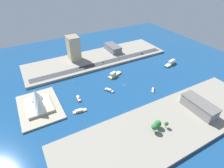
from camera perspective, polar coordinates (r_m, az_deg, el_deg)
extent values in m
plane|color=navy|center=(251.25, 3.76, -0.11)|extent=(440.00, 440.00, 0.00)
cube|color=gray|center=(200.62, 17.36, -12.06)|extent=(70.00, 240.00, 3.33)
cube|color=gray|center=(316.36, -4.69, 7.94)|extent=(70.00, 240.00, 3.33)
cube|color=#A89E89|center=(228.34, -21.77, -6.73)|extent=(64.53, 44.91, 2.00)
cube|color=#38383D|center=(297.61, -2.88, 6.59)|extent=(12.64, 228.00, 0.15)
cube|color=yellow|center=(268.83, 0.88, 2.78)|extent=(14.57, 25.03, 2.28)
cone|color=yellow|center=(277.40, 2.57, 3.83)|extent=(2.64, 2.64, 2.05)
cube|color=white|center=(264.22, 0.33, 3.13)|extent=(7.79, 10.89, 5.26)
cube|color=beige|center=(268.21, 0.89, 3.00)|extent=(13.99, 24.03, 0.10)
cube|color=red|center=(227.67, -10.43, -4.60)|extent=(11.01, 4.28, 1.78)
cone|color=red|center=(223.19, -10.02, -5.47)|extent=(1.73, 1.73, 1.60)
cube|color=white|center=(227.80, -10.58, -4.02)|extent=(5.20, 2.54, 1.80)
cube|color=beige|center=(227.09, -10.45, -4.42)|extent=(10.57, 4.11, 0.10)
cube|color=orange|center=(210.93, -10.05, -8.37)|extent=(6.15, 16.13, 1.24)
cone|color=orange|center=(212.05, -7.90, -7.84)|extent=(1.23, 1.23, 1.11)
cube|color=white|center=(209.82, -10.35, -8.13)|extent=(4.50, 8.22, 1.78)
cube|color=beige|center=(210.49, -10.07, -8.24)|extent=(5.90, 15.49, 0.10)
cube|color=#2D8C4C|center=(312.94, 17.73, 5.92)|extent=(13.44, 26.56, 2.31)
cone|color=#2D8C4C|center=(302.28, 16.43, 5.12)|extent=(2.55, 2.55, 2.08)
cube|color=white|center=(314.71, 18.23, 6.71)|extent=(8.30, 14.48, 4.70)
cube|color=beige|center=(312.39, 17.77, 6.11)|extent=(12.90, 25.49, 0.10)
cube|color=#1E284C|center=(237.97, -0.92, -2.07)|extent=(13.53, 10.17, 1.20)
cone|color=#1E284C|center=(235.09, 0.54, -2.59)|extent=(1.48, 1.48, 1.08)
cube|color=white|center=(237.50, -1.12, -1.72)|extent=(7.67, 6.33, 1.73)
cube|color=beige|center=(237.58, -0.92, -1.95)|extent=(12.99, 9.76, 0.10)
cube|color=white|center=(244.56, 12.71, -1.89)|extent=(9.28, 8.89, 1.39)
cone|color=white|center=(240.15, 12.63, -2.63)|extent=(1.77, 1.77, 1.25)
cube|color=white|center=(244.72, 12.75, -1.54)|extent=(5.38, 5.19, 0.85)
cube|color=beige|center=(244.13, 12.73, -1.74)|extent=(8.91, 8.54, 0.10)
cylinder|color=silver|center=(240.87, 12.87, -0.85)|extent=(0.24, 0.24, 10.08)
cube|color=#C6B793|center=(308.26, -11.97, 10.86)|extent=(21.01, 17.74, 38.59)
cube|color=gray|center=(301.18, -12.42, 14.28)|extent=(21.85, 18.45, 0.80)
cube|color=gray|center=(222.33, 25.62, -6.34)|extent=(39.22, 16.02, 11.80)
cube|color=slate|center=(218.62, 26.03, -5.08)|extent=(40.78, 16.66, 0.80)
cube|color=gray|center=(339.01, 0.22, 11.17)|extent=(35.81, 17.72, 9.97)
cube|color=#59595C|center=(336.92, 0.22, 12.01)|extent=(37.25, 18.43, 0.80)
cylinder|color=black|center=(334.35, 9.59, 9.49)|extent=(0.25, 0.64, 0.64)
cylinder|color=black|center=(333.19, 9.76, 9.38)|extent=(0.25, 0.64, 0.64)
cylinder|color=black|center=(332.37, 9.10, 9.38)|extent=(0.25, 0.64, 0.64)
cylinder|color=black|center=(331.20, 9.27, 9.27)|extent=(0.25, 0.64, 0.64)
cube|color=blue|center=(332.64, 9.43, 9.43)|extent=(1.88, 4.99, 0.86)
cube|color=#262D38|center=(332.22, 9.41, 9.53)|extent=(1.64, 2.80, 0.46)
cylinder|color=black|center=(297.99, -3.20, 6.70)|extent=(0.25, 0.64, 0.64)
cylinder|color=black|center=(299.30, -3.34, 6.83)|extent=(0.25, 0.64, 0.64)
cylinder|color=black|center=(299.25, -2.63, 6.85)|extent=(0.25, 0.64, 0.64)
cylinder|color=black|center=(300.55, -2.77, 6.97)|extent=(0.25, 0.64, 0.64)
cube|color=yellow|center=(299.14, -2.99, 6.89)|extent=(1.87, 4.75, 0.75)
cube|color=#262D38|center=(298.93, -2.95, 7.01)|extent=(1.63, 2.67, 0.53)
cylinder|color=black|center=(286.52, -10.15, 4.97)|extent=(0.27, 0.65, 0.64)
cylinder|color=black|center=(287.76, -10.26, 5.10)|extent=(0.27, 0.65, 0.64)
cylinder|color=black|center=(287.43, -9.57, 5.14)|extent=(0.27, 0.65, 0.64)
cylinder|color=black|center=(288.68, -9.69, 5.26)|extent=(0.27, 0.65, 0.64)
cube|color=black|center=(287.44, -9.92, 5.18)|extent=(1.84, 4.51, 0.85)
cube|color=#262D38|center=(287.19, -9.90, 5.30)|extent=(1.58, 2.54, 0.46)
cylinder|color=black|center=(294.03, -6.21, 6.14)|extent=(0.27, 0.65, 0.64)
cylinder|color=black|center=(295.30, -6.34, 6.26)|extent=(0.27, 0.65, 0.64)
cylinder|color=black|center=(295.32, -5.58, 6.32)|extent=(0.27, 0.65, 0.64)
cylinder|color=black|center=(296.59, -5.71, 6.44)|extent=(0.27, 0.65, 0.64)
cube|color=white|center=(295.18, -5.96, 6.33)|extent=(1.93, 5.16, 0.71)
cube|color=#262D38|center=(294.99, -5.92, 6.45)|extent=(1.65, 2.91, 0.52)
cylinder|color=black|center=(289.37, -8.31, 5.48)|extent=(0.27, 0.65, 0.64)
cylinder|color=black|center=(290.80, -8.43, 5.62)|extent=(0.27, 0.65, 0.64)
cylinder|color=black|center=(290.21, -7.74, 5.62)|extent=(0.27, 0.65, 0.64)
cylinder|color=black|center=(291.63, -7.86, 5.76)|extent=(0.27, 0.65, 0.64)
cube|color=red|center=(290.36, -8.09, 5.67)|extent=(2.04, 4.45, 0.79)
cube|color=#262D38|center=(290.10, -8.06, 5.80)|extent=(1.75, 2.51, 0.55)
cylinder|color=black|center=(302.42, 2.36, 7.65)|extent=(0.18, 0.18, 5.50)
cube|color=black|center=(300.97, 2.38, 8.21)|extent=(0.36, 0.36, 1.00)
sphere|color=red|center=(300.81, 2.38, 8.27)|extent=(0.24, 0.24, 0.24)
sphere|color=yellow|center=(300.97, 2.38, 8.21)|extent=(0.24, 0.24, 0.24)
sphere|color=green|center=(301.12, 2.37, 8.15)|extent=(0.24, 0.24, 0.24)
cube|color=#BCAD93|center=(226.80, -21.91, -6.25)|extent=(35.78, 28.42, 3.00)
cone|color=white|center=(210.84, -21.82, -6.32)|extent=(12.24, 10.44, 17.08)
cone|color=white|center=(216.68, -22.33, -4.63)|extent=(13.32, 10.72, 20.77)
cone|color=white|center=(225.11, -22.53, -4.08)|extent=(10.60, 9.41, 14.09)
cone|color=white|center=(232.45, -22.84, -3.10)|extent=(15.49, 13.50, 14.06)
cylinder|color=brown|center=(193.42, 16.51, -12.52)|extent=(0.50, 0.50, 3.68)
sphere|color=#2D7233|center=(190.95, 16.69, -11.79)|extent=(4.18, 4.18, 4.18)
cylinder|color=brown|center=(191.68, 13.98, -12.77)|extent=(0.50, 0.50, 2.52)
sphere|color=#2D7233|center=(188.80, 14.15, -11.94)|extent=(6.95, 6.95, 6.95)
cylinder|color=brown|center=(186.71, 13.07, -13.89)|extent=(0.50, 0.50, 3.98)
sphere|color=#2D7233|center=(183.31, 13.26, -12.91)|extent=(6.72, 6.72, 6.72)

